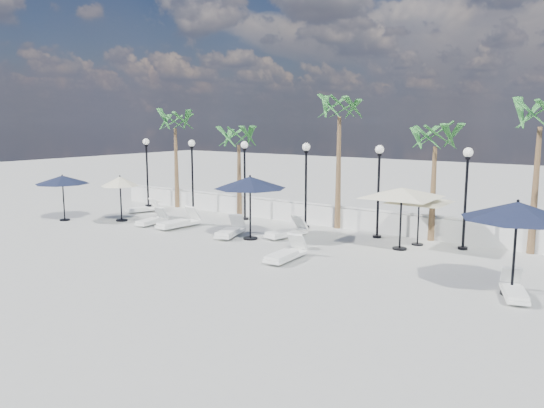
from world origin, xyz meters
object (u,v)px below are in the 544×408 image
Objects in this scene: lounger_2 at (152,220)px; lounger_0 at (179,222)px; lounger_1 at (142,208)px; parasol_navy_left at (62,180)px; lounger_4 at (230,231)px; parasol_cream_small at (120,182)px; parasol_cream_sq_b at (402,188)px; parasol_navy_right at (517,211)px; lounger_6 at (514,290)px; lounger_5 at (287,232)px; parasol_cream_sq_a at (419,195)px; lounger_3 at (286,254)px; parasol_navy_mid at (250,183)px.

lounger_0 is at bearing -0.38° from lounger_2.
parasol_navy_left is at bearing -90.48° from lounger_1.
parasol_cream_small is at bearing 164.63° from lounger_4.
lounger_4 is at bearing 4.71° from lounger_0.
parasol_cream_sq_b is at bearing 19.05° from lounger_1.
parasol_navy_right reaches higher than lounger_2.
lounger_1 is at bearing 150.78° from lounger_6.
lounger_2 is at bearing -156.54° from lounger_5.
lounger_1 is 14.74m from parasol_cream_sq_a.
lounger_3 is 5.09m from parasol_cream_sq_b.
lounger_3 is at bearing -174.92° from parasol_navy_right.
lounger_5 is at bearing 46.38° from parasol_navy_mid.
lounger_2 is 0.62× the size of parasol_navy_mid.
lounger_3 is 0.97× the size of lounger_5.
parasol_navy_right is at bearing -45.03° from parasol_cream_sq_a.
parasol_cream_sq_a is (11.58, 3.25, 1.76)m from lounger_2.
parasol_navy_mid is (-3.08, 1.96, 2.08)m from lounger_3.
lounger_3 is 0.91× the size of parasol_cream_small.
parasol_cream_sq_b is at bearing 17.04° from lounger_0.
lounger_3 is 5.98m from parasol_cream_sq_a.
parasol_navy_mid is at bearing 3.44° from parasol_cream_small.
lounger_0 reaches higher than lounger_5.
lounger_3 is at bearing -44.54° from lounger_5.
lounger_5 reaches higher than lounger_2.
lounger_0 is 0.51× the size of parasol_cream_sq_a.
lounger_1 is at bearing -179.43° from parasol_cream_sq_b.
lounger_3 is at bearing -120.15° from parasol_cream_sq_a.
lounger_2 is at bearing -164.31° from parasol_cream_sq_a.
parasol_navy_mid is at bearing 6.51° from lounger_0.
parasol_navy_left is at bearing 161.90° from lounger_6.
lounger_0 is 5.24m from lounger_5.
lounger_0 is 7.39m from lounger_3.
lounger_5 is at bearing 144.61° from lounger_6.
parasol_navy_left is 1.15× the size of parasol_cream_small.
parasol_navy_right is at bearing -2.88° from lounger_5.
parasol_cream_sq_b is at bearing 53.04° from lounger_3.
parasol_cream_small is at bearing -176.56° from parasol_navy_mid.
parasol_navy_left is 0.85× the size of parasol_navy_right.
parasol_navy_left is at bearing -155.92° from lounger_0.
parasol_navy_mid is 10.35m from parasol_navy_right.
lounger_3 reaches higher than lounger_6.
parasol_navy_mid is (0.98, 0.11, 2.07)m from lounger_4.
parasol_navy_left is (-13.00, -0.04, 1.74)m from lounger_3.
parasol_cream_small is (-7.56, -0.45, -0.42)m from parasol_navy_mid.
parasol_navy_right is at bearing -24.51° from lounger_4.
parasol_cream_sq_b reaches higher than parasol_cream_sq_a.
lounger_1 is 19.30m from lounger_6.
parasol_navy_right is (14.32, -1.27, 2.10)m from lounger_0.
parasol_navy_mid is (-10.38, 1.60, 2.11)m from lounger_6.
parasol_cream_sq_a is (-4.42, 4.59, 1.76)m from lounger_6.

